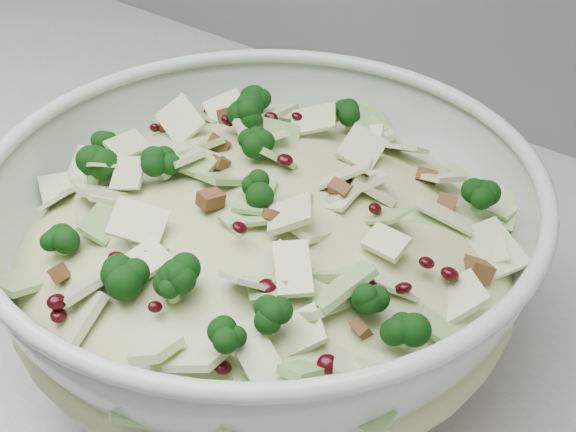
# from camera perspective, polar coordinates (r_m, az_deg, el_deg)

# --- Properties ---
(mixing_bowl) EXTENTS (0.41, 0.41, 0.14)m
(mixing_bowl) POSITION_cam_1_polar(r_m,az_deg,el_deg) (0.54, -1.76, -2.93)
(mixing_bowl) COLOR #B6C8BB
(mixing_bowl) RESTS_ON counter
(salad) EXTENTS (0.43, 0.43, 0.14)m
(salad) POSITION_cam_1_polar(r_m,az_deg,el_deg) (0.52, -1.80, -0.95)
(salad) COLOR #BCC385
(salad) RESTS_ON mixing_bowl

